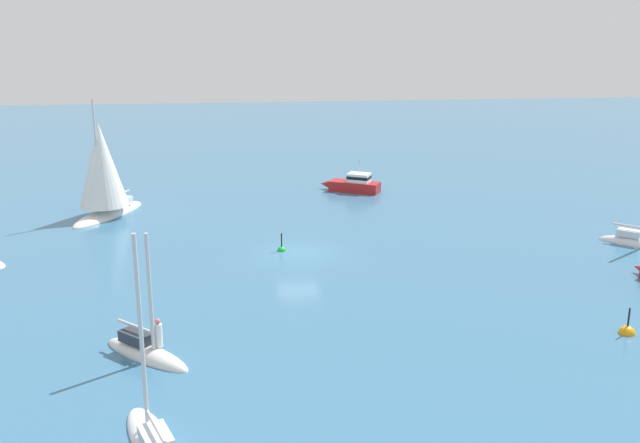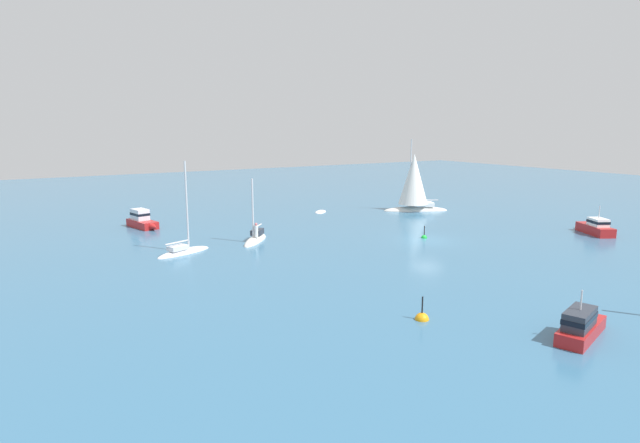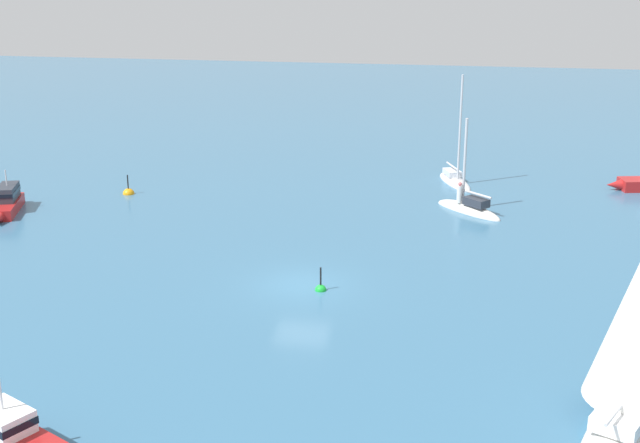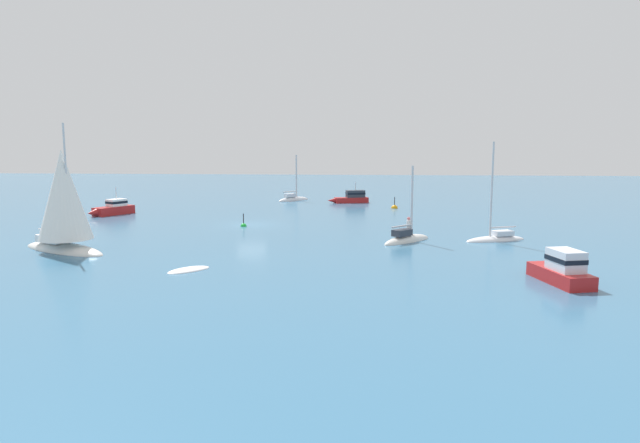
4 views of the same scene
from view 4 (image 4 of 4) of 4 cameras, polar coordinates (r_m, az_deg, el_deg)
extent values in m
plane|color=teal|center=(49.34, -7.03, -0.33)|extent=(160.00, 160.00, 0.00)
ellipsoid|color=silver|center=(40.91, -24.68, -2.71)|extent=(5.25, 7.70, 1.03)
cube|color=white|center=(41.54, -25.45, -1.55)|extent=(2.31, 2.68, 0.48)
cylinder|color=silver|center=(39.76, -24.44, 3.48)|extent=(0.13, 0.13, 7.86)
cylinder|color=silver|center=(41.50, -25.52, -0.87)|extent=(1.63, 3.10, 0.10)
cone|color=white|center=(40.14, -24.71, 2.52)|extent=(4.59, 4.59, 5.90)
ellipsoid|color=silver|center=(41.06, 8.86, -2.04)|extent=(4.33, 4.14, 0.98)
cube|color=#2D333D|center=(40.50, 8.37, -1.13)|extent=(1.61, 1.58, 0.47)
cylinder|color=silver|center=(41.03, 9.37, 2.16)|extent=(0.16, 0.16, 5.00)
cylinder|color=silver|center=(40.40, 8.36, -0.46)|extent=(1.69, 1.58, 0.13)
cylinder|color=white|center=(41.46, 9.02, -0.55)|extent=(0.32, 0.32, 1.01)
sphere|color=#D1696A|center=(41.38, 9.04, 0.30)|extent=(0.24, 0.24, 0.24)
ellipsoid|color=white|center=(32.33, -13.26, -4.87)|extent=(2.70, 2.61, 0.32)
cube|color=#B21E1E|center=(31.20, 23.30, -5.11)|extent=(4.24, 2.39, 0.71)
cone|color=#B21E1E|center=(33.25, 21.06, -4.21)|extent=(1.14, 0.93, 0.71)
cube|color=silver|center=(30.69, 23.79, -3.64)|extent=(2.06, 1.59, 1.07)
cube|color=black|center=(30.68, 23.80, -3.54)|extent=(2.10, 1.64, 0.24)
cube|color=#B21E1E|center=(59.70, -20.30, 1.07)|extent=(4.27, 3.21, 0.82)
cone|color=#B21E1E|center=(58.25, -22.23, 0.81)|extent=(1.28, 1.20, 0.82)
cube|color=white|center=(59.84, -20.06, 1.83)|extent=(2.09, 1.87, 0.72)
cube|color=black|center=(59.84, -20.06, 1.87)|extent=(2.14, 1.92, 0.24)
cylinder|color=silver|center=(59.76, -20.10, 2.73)|extent=(0.08, 0.08, 1.17)
cube|color=#B21E1E|center=(67.43, 3.21, 2.20)|extent=(2.38, 4.20, 0.63)
cone|color=#B21E1E|center=(66.80, 1.18, 2.16)|extent=(0.90, 1.15, 0.63)
cube|color=#2D333D|center=(67.50, 3.63, 2.84)|extent=(1.60, 2.40, 0.86)
cube|color=black|center=(67.50, 3.63, 2.88)|extent=(1.66, 2.45, 0.24)
cylinder|color=silver|center=(67.43, 3.64, 3.60)|extent=(0.08, 0.08, 0.94)
ellipsoid|color=white|center=(69.88, -2.71, 2.15)|extent=(4.13, 3.98, 0.97)
cube|color=silver|center=(69.46, -3.07, 2.69)|extent=(1.53, 1.50, 0.42)
cylinder|color=silver|center=(69.94, -2.43, 4.68)|extent=(0.19, 0.19, 5.17)
cylinder|color=silver|center=(69.41, -3.09, 3.06)|extent=(1.64, 1.56, 0.15)
ellipsoid|color=white|center=(42.94, 17.46, -1.88)|extent=(2.89, 4.94, 0.73)
cube|color=silver|center=(43.18, 18.13, -1.12)|extent=(1.34, 1.66, 0.36)
cylinder|color=silver|center=(42.22, 17.14, 3.15)|extent=(0.15, 0.15, 6.83)
cylinder|color=silver|center=(43.13, 18.18, -0.56)|extent=(0.88, 2.06, 0.12)
sphere|color=green|center=(48.51, -7.81, -0.48)|extent=(0.53, 0.53, 0.53)
cylinder|color=black|center=(48.42, -7.82, 0.31)|extent=(0.08, 0.08, 0.84)
sphere|color=orange|center=(62.03, 7.61, 1.35)|extent=(0.73, 0.73, 0.73)
cylinder|color=black|center=(61.94, 7.62, 2.09)|extent=(0.08, 0.08, 0.87)
camera|label=1|loc=(54.62, 40.49, 13.07)|focal=40.23mm
camera|label=2|loc=(82.70, 19.32, 9.36)|focal=28.63mm
camera|label=3|loc=(61.68, -44.56, 12.85)|focal=47.76mm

